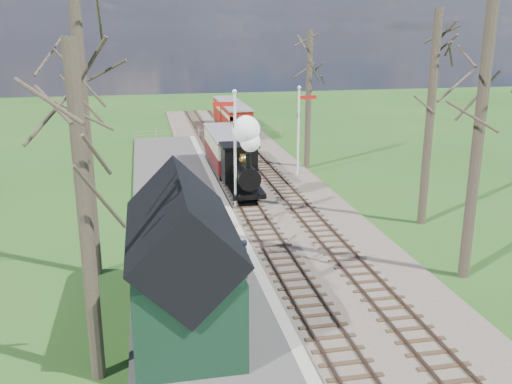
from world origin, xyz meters
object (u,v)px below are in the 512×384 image
coach (227,149)px  person (245,258)px  semaphore_near (234,141)px  sign_board (220,268)px  bench (233,268)px  red_carriage_b (227,112)px  locomotive (243,161)px  semaphore_far (300,124)px  station_shed (183,264)px  red_carriage_a (237,121)px

coach → person: bearing=-96.2°
semaphore_near → sign_board: (-2.01, -9.08, -2.87)m
bench → red_carriage_b: bearing=81.8°
semaphore_near → locomotive: 2.35m
bench → semaphore_far: bearing=65.9°
station_shed → locomotive: size_ratio=1.35×
semaphore_near → person: semaphore_near is taller
locomotive → person: (-1.79, -10.49, -1.21)m
semaphore_near → red_carriage_b: (3.37, 24.89, -2.13)m
station_shed → red_carriage_b: station_shed is taller
red_carriage_a → coach: bearing=-102.6°
station_shed → red_carriage_b: 37.53m
semaphore_far → red_carriage_b: semaphore_far is taller
person → semaphore_far: bearing=-31.1°
locomotive → bench: bearing=-102.0°
locomotive → semaphore_far: bearing=44.6°
semaphore_near → coach: size_ratio=0.83×
red_carriage_a → sign_board: size_ratio=4.63×
red_carriage_a → bench: size_ratio=3.97×
station_shed → red_carriage_a: (6.90, 31.39, -0.77)m
sign_board → person: size_ratio=0.75×
coach → red_carriage_b: bearing=81.4°
semaphore_far → locomotive: semaphore_far is taller
coach → bench: 16.63m
red_carriage_b → sign_board: size_ratio=4.63×
semaphore_near → locomotive: semaphore_near is taller
locomotive → person: locomotive is taller
semaphore_far → coach: semaphore_far is taller
station_shed → coach: 20.21m
semaphore_near → bench: size_ratio=4.85×
semaphore_near → red_carriage_a: 19.79m
semaphore_far → red_carriage_a: size_ratio=1.12×
station_shed → locomotive: 14.33m
red_carriage_b → semaphore_near: bearing=-97.7°
coach → bench: coach is taller
coach → red_carriage_a: (2.60, 11.65, -0.08)m
semaphore_far → coach: 5.03m
locomotive → sign_board: 11.19m
sign_board → semaphore_near: bearing=77.5°
sign_board → bench: bearing=32.8°
bench → locomotive: bearing=78.0°
station_shed → semaphore_near: semaphore_near is taller
station_shed → red_carriage_a: station_shed is taller
semaphore_near → coach: (0.77, 7.74, -2.05)m
semaphore_near → sign_board: 9.73m
semaphore_far → sign_board: 16.89m
station_shed → bench: size_ratio=4.91×
person → bench: bearing=66.7°
semaphore_near → locomotive: size_ratio=1.33×
semaphore_far → semaphore_near: bearing=-130.6°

